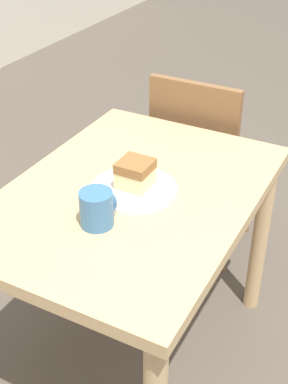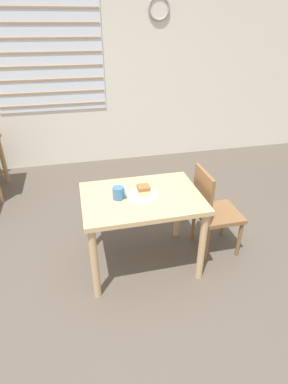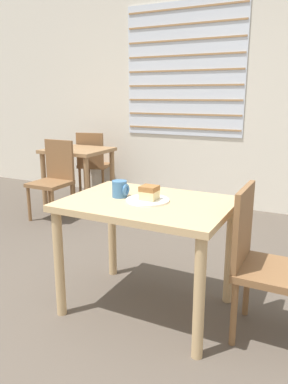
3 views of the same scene
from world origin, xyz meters
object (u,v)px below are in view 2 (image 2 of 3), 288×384
at_px(chair_near_window, 212,209).
at_px(plate, 142,196).
at_px(coffee_mug, 119,193).
at_px(dining_table_near, 142,207).
at_px(cake_slice, 144,190).

xyz_separation_m(chair_near_window, plate, (-0.68, -0.05, 0.27)).
relative_size(chair_near_window, coffee_mug, 8.27).
bearing_deg(dining_table_near, chair_near_window, 3.45).
xyz_separation_m(plate, coffee_mug, (-0.19, 0.01, 0.05)).
relative_size(plate, coffee_mug, 2.51).
distance_m(dining_table_near, cake_slice, 0.17).
distance_m(chair_near_window, plate, 0.73).
relative_size(dining_table_near, plate, 3.80).
height_order(chair_near_window, cake_slice, chair_near_window).
bearing_deg(chair_near_window, cake_slice, 93.93).
bearing_deg(coffee_mug, plate, -2.05).
height_order(plate, cake_slice, cake_slice).
relative_size(chair_near_window, plate, 3.29).
distance_m(cake_slice, coffee_mug, 0.21).
distance_m(dining_table_near, plate, 0.12).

